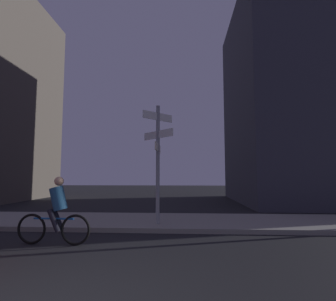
# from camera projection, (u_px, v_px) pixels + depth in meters

# --- Properties ---
(sidewalk_kerb) EXTENTS (40.00, 3.08, 0.14)m
(sidewalk_kerb) POSITION_uv_depth(u_px,v_px,m) (136.00, 221.00, 9.15)
(sidewalk_kerb) COLOR gray
(sidewalk_kerb) RESTS_ON ground_plane
(signpost) EXTENTS (1.02, 1.52, 3.73)m
(signpost) POSITION_uv_depth(u_px,v_px,m) (158.00, 153.00, 8.48)
(signpost) COLOR gray
(signpost) RESTS_ON sidewalk_kerb
(cyclist) EXTENTS (1.82, 0.34, 1.61)m
(cyclist) POSITION_uv_depth(u_px,v_px,m) (56.00, 213.00, 6.39)
(cyclist) COLOR black
(cyclist) RESTS_ON ground_plane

